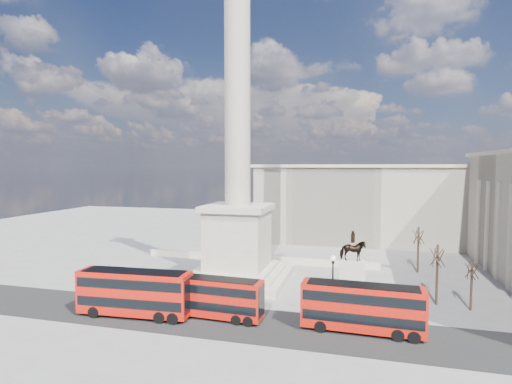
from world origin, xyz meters
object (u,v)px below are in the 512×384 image
object	(u,v)px
equestrian_statue	(352,273)
victorian_lamp	(333,282)
nelsons_column	(238,190)
pedestrian_crossing	(332,291)
red_bus_b	(214,297)
red_bus_c	(363,307)
pedestrian_walking	(383,303)
pedestrian_standing	(390,317)
red_bus_a	(135,292)

from	to	relation	value
equestrian_statue	victorian_lamp	bearing A→B (deg)	-101.62
nelsons_column	pedestrian_crossing	world-z (taller)	nelsons_column
red_bus_b	pedestrian_crossing	xyz separation A→B (m)	(11.80, 9.93, -1.50)
nelsons_column	red_bus_c	distance (m)	24.55
nelsons_column	equestrian_statue	bearing A→B (deg)	-9.10
pedestrian_walking	pedestrian_standing	size ratio (longest dim) A/B	0.95
pedestrian_crossing	pedestrian_walking	bearing A→B (deg)	-158.02
red_bus_a	victorian_lamp	distance (m)	21.28
red_bus_c	victorian_lamp	xyz separation A→B (m)	(-3.09, 2.56, 1.55)
nelsons_column	victorian_lamp	bearing A→B (deg)	-39.20
red_bus_b	pedestrian_walking	xyz separation A→B (m)	(17.70, 7.14, -1.46)
red_bus_a	pedestrian_crossing	xyz separation A→B (m)	(20.23, 11.70, -1.86)
nelsons_column	red_bus_b	xyz separation A→B (m)	(1.81, -14.30, -10.63)
equestrian_statue	pedestrian_walking	xyz separation A→B (m)	(3.56, -4.60, -2.02)
red_bus_a	nelsons_column	bearing A→B (deg)	64.29
red_bus_a	red_bus_b	distance (m)	8.62
pedestrian_walking	pedestrian_crossing	bearing A→B (deg)	147.56
pedestrian_crossing	red_bus_b	bearing A→B (deg)	87.37
victorian_lamp	equestrian_statue	distance (m)	9.23
victorian_lamp	pedestrian_standing	distance (m)	6.65
red_bus_c	pedestrian_walking	xyz separation A→B (m)	(2.31, 6.92, -1.67)
red_bus_b	equestrian_statue	size ratio (longest dim) A/B	1.32
red_bus_c	victorian_lamp	world-z (taller)	victorian_lamp
nelsons_column	red_bus_c	size ratio (longest dim) A/B	4.22
red_bus_a	red_bus_b	xyz separation A→B (m)	(8.43, 1.77, -0.36)
red_bus_b	pedestrian_standing	xyz separation A→B (m)	(18.14, 2.80, -1.41)
equestrian_statue	pedestrian_standing	xyz separation A→B (m)	(4.00, -8.94, -1.98)
red_bus_a	pedestrian_standing	xyz separation A→B (m)	(26.57, 4.56, -1.77)
red_bus_b	pedestrian_crossing	bearing A→B (deg)	42.84
red_bus_b	pedestrian_walking	bearing A→B (deg)	24.71
red_bus_a	red_bus_c	world-z (taller)	red_bus_a
victorian_lamp	pedestrian_crossing	distance (m)	7.88
victorian_lamp	pedestrian_walking	world-z (taller)	victorian_lamp
red_bus_b	red_bus_c	world-z (taller)	red_bus_c
pedestrian_walking	victorian_lamp	bearing A→B (deg)	-148.21
red_bus_c	victorian_lamp	size ratio (longest dim) A/B	1.72
red_bus_c	pedestrian_standing	bearing A→B (deg)	44.95
red_bus_b	nelsons_column	bearing A→B (deg)	99.97
red_bus_a	red_bus_b	size ratio (longest dim) A/B	1.16
red_bus_b	red_bus_c	bearing A→B (deg)	3.58
equestrian_statue	pedestrian_standing	size ratio (longest dim) A/B	4.71
equestrian_statue	pedestrian_standing	distance (m)	9.99
red_bus_a	red_bus_c	xyz separation A→B (m)	(23.83, 1.99, -0.14)
red_bus_a	red_bus_b	bearing A→B (deg)	8.51
red_bus_a	red_bus_c	bearing A→B (deg)	1.45
red_bus_b	pedestrian_walking	size ratio (longest dim) A/B	6.55
pedestrian_standing	pedestrian_crossing	distance (m)	9.55
pedestrian_standing	victorian_lamp	bearing A→B (deg)	0.71
pedestrian_standing	red_bus_c	bearing A→B (deg)	43.69
victorian_lamp	equestrian_statue	xyz separation A→B (m)	(1.84, 8.96, -1.21)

